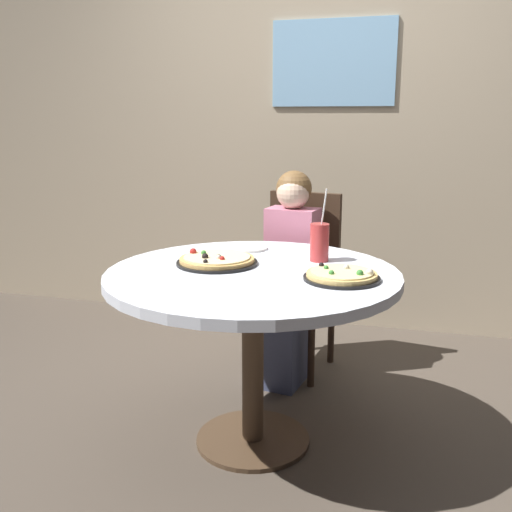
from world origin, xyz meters
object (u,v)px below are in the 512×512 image
object	(u,v)px
diner_child	(287,288)
pizza_veggie	(217,260)
plate_small	(248,248)
pizza_cheese	(342,276)
chair_wooden	(299,271)
dining_table	(253,296)
soda_cup	(319,242)

from	to	relation	value
diner_child	pizza_veggie	world-z (taller)	diner_child
pizza_veggie	plate_small	distance (m)	0.31
diner_child	pizza_cheese	size ratio (longest dim) A/B	3.74
diner_child	pizza_cheese	distance (m)	0.86
diner_child	plate_small	bearing A→B (deg)	-110.96
chair_wooden	pizza_cheese	size ratio (longest dim) A/B	3.29
pizza_cheese	pizza_veggie	bearing A→B (deg)	168.97
chair_wooden	plate_small	xyz separation A→B (m)	(-0.14, -0.49, 0.22)
diner_child	plate_small	xyz separation A→B (m)	(-0.12, -0.31, 0.27)
pizza_cheese	plate_small	xyz separation A→B (m)	(-0.49, 0.42, -0.01)
chair_wooden	diner_child	distance (m)	0.19
pizza_cheese	plate_small	distance (m)	0.64
dining_table	soda_cup	size ratio (longest dim) A/B	3.81
pizza_cheese	soda_cup	world-z (taller)	soda_cup
diner_child	pizza_veggie	distance (m)	0.70
dining_table	pizza_cheese	xyz separation A→B (m)	(0.36, -0.04, 0.12)
pizza_veggie	plate_small	bearing A→B (deg)	81.85
dining_table	pizza_cheese	bearing A→B (deg)	-5.60
pizza_veggie	plate_small	world-z (taller)	pizza_veggie
dining_table	soda_cup	world-z (taller)	soda_cup
dining_table	diner_child	size ratio (longest dim) A/B	1.08
pizza_veggie	diner_child	bearing A→B (deg)	75.27
pizza_cheese	chair_wooden	bearing A→B (deg)	110.82
pizza_cheese	diner_child	bearing A→B (deg)	116.98
chair_wooden	pizza_cheese	distance (m)	1.00
dining_table	pizza_cheese	distance (m)	0.38
dining_table	chair_wooden	bearing A→B (deg)	89.11
plate_small	pizza_cheese	bearing A→B (deg)	-40.40
pizza_veggie	soda_cup	xyz separation A→B (m)	(0.40, 0.17, 0.06)
dining_table	plate_small	distance (m)	0.42
dining_table	pizza_veggie	xyz separation A→B (m)	(-0.17, 0.07, 0.12)
diner_child	chair_wooden	bearing A→B (deg)	82.17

